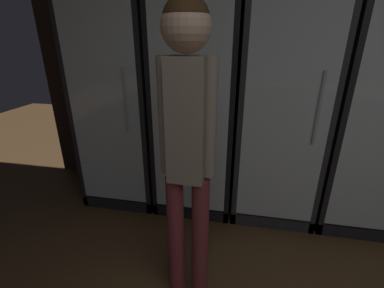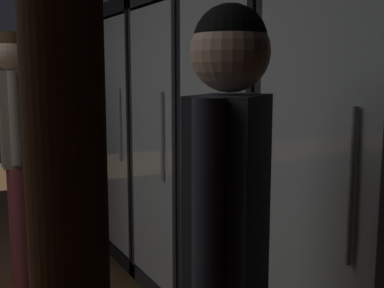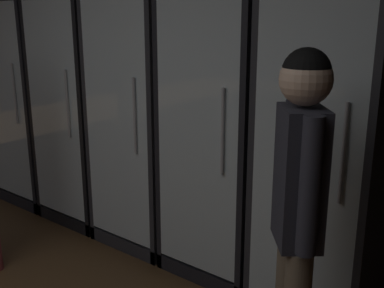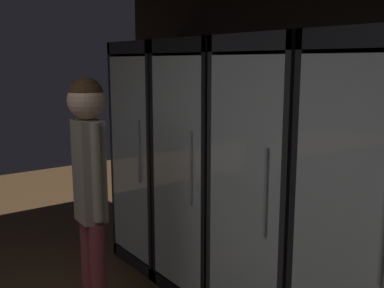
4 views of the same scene
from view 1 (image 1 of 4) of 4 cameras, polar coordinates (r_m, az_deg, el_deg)
name	(u,v)px [view 1 (image 1 of 4)]	position (r m, az deg, el deg)	size (l,w,h in m)	color
wall_back	(358,50)	(2.72, 32.25, 16.88)	(6.00, 0.06, 2.80)	black
cooler_far_left	(124,103)	(2.55, -14.60, 8.55)	(0.67, 0.65, 1.91)	black
cooler_left	(197,107)	(2.34, 1.20, 8.11)	(0.67, 0.65, 1.91)	black
cooler_center	(279,110)	(2.33, 18.40, 6.97)	(0.67, 0.65, 1.91)	#2B2B30
cooler_right	(371,115)	(2.52, 34.30, 5.24)	(0.67, 0.65, 1.91)	black
shopper_near	(187,131)	(1.28, -1.10, 2.77)	(0.28, 0.22, 1.66)	brown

